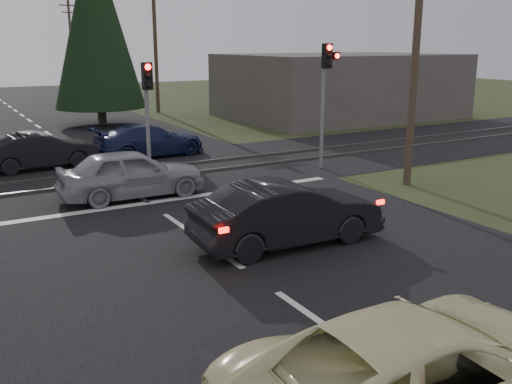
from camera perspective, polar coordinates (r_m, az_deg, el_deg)
ground at (r=10.71m, az=4.49°, el=-11.57°), size 120.00×120.00×0.00m
road at (r=19.29m, az=-12.50°, el=0.19°), size 14.00×100.00×0.01m
rail_corridor at (r=21.16m, az=-14.17°, el=1.37°), size 120.00×8.00×0.01m
stop_line at (r=17.64m, az=-10.71°, el=-1.06°), size 13.00×0.35×0.00m
rail_near at (r=20.40m, az=-13.54°, el=1.05°), size 120.00×0.12×0.10m
rail_far at (r=21.90m, az=-14.76°, el=1.90°), size 120.00×0.12×0.10m
traffic_signal_right at (r=21.75m, az=7.05°, el=10.89°), size 0.68×0.48×4.70m
traffic_signal_center at (r=19.75m, az=-10.78°, el=8.88°), size 0.32×0.48×4.10m
utility_pole_near at (r=19.71m, az=15.74°, el=14.18°), size 1.80×0.26×9.00m
utility_pole_mid at (r=40.38m, az=-10.04°, el=14.52°), size 1.80×0.26×9.00m
utility_pole_far at (r=64.42m, az=-18.00°, el=14.06°), size 1.80×0.26×9.00m
conifer_tree at (r=35.07m, az=-15.76°, el=16.28°), size 5.20×5.20×11.00m
building_right at (r=38.11m, az=8.31°, el=10.49°), size 14.00×10.00×4.00m
cream_coupe at (r=7.80m, az=16.42°, el=-16.76°), size 5.44×2.66×1.49m
dark_hatchback at (r=13.67m, az=3.16°, el=-2.17°), size 4.73×1.79×1.54m
silver_car at (r=18.22m, az=-12.36°, el=1.82°), size 4.57×1.94×1.54m
blue_sedan at (r=24.80m, az=-10.60°, el=5.10°), size 4.86×2.24×1.38m
dark_car_far at (r=23.46m, az=-20.73°, el=3.88°), size 4.33×1.80×1.40m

